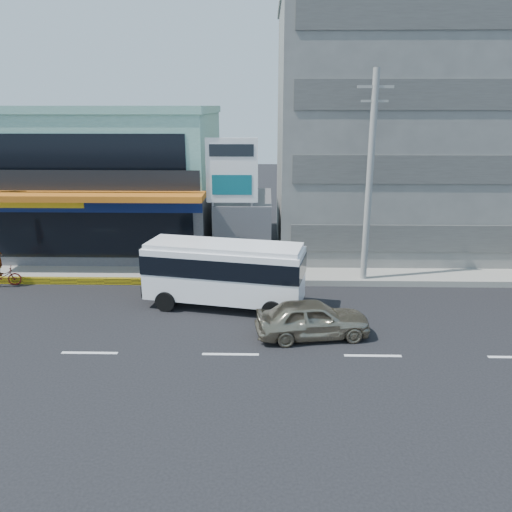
{
  "coord_description": "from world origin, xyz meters",
  "views": [
    {
      "loc": [
        1.24,
        -15.79,
        8.4
      ],
      "look_at": [
        0.8,
        4.74,
        2.2
      ],
      "focal_mm": 35.0,
      "sensor_mm": 36.0,
      "label": 1
    }
  ],
  "objects": [
    {
      "name": "shop_building",
      "position": [
        -8.0,
        13.95,
        4.0
      ],
      "size": [
        12.4,
        11.7,
        8.0
      ],
      "color": "#404145",
      "rests_on": "ground"
    },
    {
      "name": "utility_pole_near",
      "position": [
        6.0,
        7.4,
        5.15
      ],
      "size": [
        1.6,
        0.3,
        10.0
      ],
      "color": "#999993",
      "rests_on": "ground"
    },
    {
      "name": "satellite_dish",
      "position": [
        0.0,
        11.0,
        3.58
      ],
      "size": [
        1.5,
        1.5,
        0.15
      ],
      "primitive_type": "cylinder",
      "color": "slate",
      "rests_on": "gap_structure"
    },
    {
      "name": "concrete_building",
      "position": [
        10.0,
        15.0,
        7.0
      ],
      "size": [
        16.0,
        12.0,
        14.0
      ],
      "primitive_type": "cube",
      "color": "gray",
      "rests_on": "ground"
    },
    {
      "name": "sidewalk",
      "position": [
        5.0,
        9.5,
        0.15
      ],
      "size": [
        70.0,
        5.0,
        0.3
      ],
      "primitive_type": "cube",
      "color": "gray",
      "rests_on": "ground"
    },
    {
      "name": "sedan",
      "position": [
        3.0,
        1.5,
        0.73
      ],
      "size": [
        4.48,
        2.33,
        1.46
      ],
      "primitive_type": "imported",
      "rotation": [
        0.0,
        0.0,
        1.72
      ],
      "color": "tan",
      "rests_on": "ground"
    },
    {
      "name": "motorcycle_rider",
      "position": [
        -11.57,
        6.68,
        0.77
      ],
      "size": [
        1.92,
        1.25,
        2.32
      ],
      "color": "maroon",
      "rests_on": "ground"
    },
    {
      "name": "ground",
      "position": [
        0.0,
        0.0,
        0.0
      ],
      "size": [
        120.0,
        120.0,
        0.0
      ],
      "primitive_type": "plane",
      "color": "black",
      "rests_on": "ground"
    },
    {
      "name": "minibus",
      "position": [
        -0.55,
        4.41,
        1.69
      ],
      "size": [
        7.08,
        3.49,
        2.84
      ],
      "color": "white",
      "rests_on": "ground"
    },
    {
      "name": "gap_structure",
      "position": [
        0.0,
        12.0,
        1.75
      ],
      "size": [
        3.0,
        6.0,
        3.5
      ],
      "primitive_type": "cube",
      "color": "#404145",
      "rests_on": "ground"
    },
    {
      "name": "billboard",
      "position": [
        -0.5,
        9.2,
        4.93
      ],
      "size": [
        2.6,
        0.18,
        6.9
      ],
      "color": "gray",
      "rests_on": "ground"
    }
  ]
}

